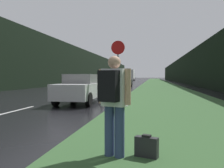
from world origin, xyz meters
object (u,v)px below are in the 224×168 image
car_passing_far (124,82)px  delivery_truck (131,75)px  stop_sign (118,66)px  hitchhiker_with_backpack (113,100)px  suitcase (146,147)px  car_oncoming (115,80)px  car_passing_near (80,89)px

car_passing_far → delivery_truck: delivery_truck is taller
stop_sign → hitchhiker_with_backpack: size_ratio=1.79×
suitcase → car_oncoming: bearing=118.0°
stop_sign → hitchhiker_with_backpack: bearing=-82.3°
hitchhiker_with_backpack → delivery_truck: 78.29m
car_oncoming → stop_sign: bearing=-80.7°
stop_sign → delivery_truck: 70.73m
car_passing_near → delivery_truck: delivery_truck is taller
stop_sign → car_passing_far: stop_sign is taller
car_oncoming → delivery_truck: (0.00, 35.55, 1.30)m
suitcase → delivery_truck: (-7.31, 77.90, 1.78)m
hitchhiker_with_backpack → delivery_truck: bearing=113.1°
car_passing_far → suitcase: bearing=97.5°
car_passing_far → car_oncoming: car_passing_far is taller
hitchhiker_with_backpack → delivery_truck: delivery_truck is taller
car_passing_near → delivery_truck: (-3.67, 70.02, 1.19)m
delivery_truck → car_oncoming: bearing=-90.0°
hitchhiker_with_backpack → car_oncoming: (-6.74, 42.44, -0.35)m
suitcase → car_passing_far: car_passing_far is taller
car_oncoming → suitcase: bearing=-80.2°
car_passing_near → car_passing_far: bearing=-90.0°
suitcase → car_passing_near: bearing=133.0°
stop_sign → car_passing_near: stop_sign is taller
suitcase → car_oncoming: size_ratio=0.09×
delivery_truck → car_passing_near: bearing=-87.0°
stop_sign → hitchhiker_with_backpack: stop_sign is taller
stop_sign → car_oncoming: bearing=99.3°
stop_sign → delivery_truck: (-5.73, 70.50, 0.05)m
stop_sign → hitchhiker_with_backpack: (1.01, -7.49, -0.90)m
suitcase → car_passing_far: 27.73m
stop_sign → car_passing_far: (-2.06, 20.08, -1.18)m
suitcase → delivery_truck: 78.26m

